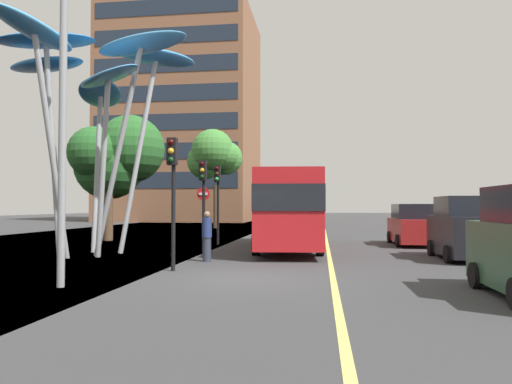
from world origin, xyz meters
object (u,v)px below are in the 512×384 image
object	(u,v)px
traffic_light_kerb_near	(173,175)
pedestrian	(207,236)
red_bus	(287,206)
leaf_sculpture	(91,74)
traffic_light_kerb_far	(203,186)
traffic_light_island_mid	(218,188)
no_entry_sign	(203,208)
car_parked_far	(411,226)
car_parked_mid	(465,230)
street_lamp	(77,86)

from	to	relation	value
traffic_light_kerb_near	pedestrian	distance (m)	3.22
red_bus	leaf_sculpture	xyz separation A→B (m)	(-7.47, -3.63, 5.22)
traffic_light_kerb_far	traffic_light_island_mid	bearing A→B (deg)	94.76
red_bus	traffic_light_kerb_near	world-z (taller)	traffic_light_kerb_near
traffic_light_kerb_far	traffic_light_island_mid	xyz separation A→B (m)	(-0.36, 4.33, 0.11)
leaf_sculpture	no_entry_sign	world-z (taller)	leaf_sculpture
car_parked_far	red_bus	bearing A→B (deg)	-153.84
red_bus	car_parked_far	world-z (taller)	red_bus
leaf_sculpture	pedestrian	distance (m)	8.18
traffic_light_island_mid	pedestrian	world-z (taller)	traffic_light_island_mid
car_parked_mid	no_entry_sign	bearing A→B (deg)	162.54
traffic_light_kerb_near	traffic_light_island_mid	size ratio (longest dim) A/B	1.01
car_parked_far	traffic_light_kerb_near	bearing A→B (deg)	-129.67
car_parked_mid	red_bus	bearing A→B (deg)	153.60
car_parked_far	street_lamp	distance (m)	17.32
car_parked_mid	street_lamp	world-z (taller)	street_lamp
red_bus	no_entry_sign	xyz separation A→B (m)	(-3.83, 0.00, -0.08)
car_parked_mid	traffic_light_kerb_far	bearing A→B (deg)	176.69
traffic_light_kerb_far	pedestrian	size ratio (longest dim) A/B	2.15
car_parked_far	pedestrian	distance (m)	11.53
leaf_sculpture	car_parked_far	xyz separation A→B (m)	(13.36, 6.52, -6.19)
red_bus	car_parked_far	xyz separation A→B (m)	(5.89, 2.89, -0.97)
red_bus	car_parked_mid	bearing A→B (deg)	-26.40
red_bus	traffic_light_island_mid	xyz separation A→B (m)	(-3.52, 1.62, 0.89)
red_bus	traffic_light_kerb_far	distance (m)	4.24
leaf_sculpture	traffic_light_kerb_far	distance (m)	6.25
traffic_light_island_mid	no_entry_sign	xyz separation A→B (m)	(-0.31, -1.62, -0.97)
leaf_sculpture	street_lamp	distance (m)	8.04
traffic_light_kerb_far	pedestrian	bearing A→B (deg)	-72.73
traffic_light_kerb_near	car_parked_mid	distance (m)	10.55
traffic_light_island_mid	street_lamp	size ratio (longest dim) A/B	0.52
car_parked_far	pedestrian	xyz separation A→B (m)	(-8.30, -8.00, -0.07)
red_bus	car_parked_far	distance (m)	6.63
street_lamp	no_entry_sign	bearing A→B (deg)	87.71
traffic_light_kerb_far	street_lamp	bearing A→B (deg)	-97.88
traffic_light_island_mid	car_parked_mid	size ratio (longest dim) A/B	0.99
red_bus	traffic_light_kerb_far	size ratio (longest dim) A/B	2.83
car_parked_mid	pedestrian	world-z (taller)	car_parked_mid
car_parked_far	no_entry_sign	xyz separation A→B (m)	(-9.72, -2.89, 0.89)
traffic_light_kerb_near	traffic_light_island_mid	distance (m)	9.28
car_parked_mid	car_parked_far	size ratio (longest dim) A/B	0.88
traffic_light_kerb_near	car_parked_mid	xyz separation A→B (m)	(9.44, 4.36, -1.77)
leaf_sculpture	street_lamp	size ratio (longest dim) A/B	1.16
red_bus	leaf_sculpture	bearing A→B (deg)	-154.08
leaf_sculpture	pedestrian	bearing A→B (deg)	-16.29
car_parked_far	no_entry_sign	bearing A→B (deg)	-163.44
traffic_light_kerb_far	traffic_light_kerb_near	bearing A→B (deg)	-86.32
traffic_light_island_mid	pedestrian	xyz separation A→B (m)	(1.11, -6.73, -1.93)
traffic_light_kerb_far	pedestrian	distance (m)	3.10
leaf_sculpture	street_lamp	world-z (taller)	leaf_sculpture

